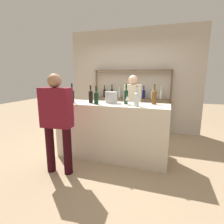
# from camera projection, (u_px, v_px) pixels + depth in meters

# --- Properties ---
(ground_plane) EXTENTS (16.00, 16.00, 0.00)m
(ground_plane) POSITION_uv_depth(u_px,v_px,m) (112.00, 157.00, 3.41)
(ground_plane) COLOR #9E8466
(bar_counter) EXTENTS (2.05, 0.62, 1.05)m
(bar_counter) POSITION_uv_depth(u_px,v_px,m) (112.00, 131.00, 3.30)
(bar_counter) COLOR beige
(bar_counter) RESTS_ON ground_plane
(back_wall) EXTENTS (3.65, 0.12, 2.80)m
(back_wall) POSITION_uv_depth(u_px,v_px,m) (133.00, 81.00, 4.90)
(back_wall) COLOR #B2A899
(back_wall) RESTS_ON ground_plane
(back_shelf) EXTENTS (2.11, 0.18, 1.71)m
(back_shelf) POSITION_uv_depth(u_px,v_px,m) (131.00, 91.00, 4.79)
(back_shelf) COLOR brown
(back_shelf) RESTS_ON ground_plane
(counter_bottle_0) EXTENTS (0.07, 0.07, 0.38)m
(counter_bottle_0) POSITION_uv_depth(u_px,v_px,m) (126.00, 96.00, 3.13)
(counter_bottle_0) COLOR black
(counter_bottle_0) RESTS_ON bar_counter
(counter_bottle_1) EXTENTS (0.09, 0.09, 0.34)m
(counter_bottle_1) POSITION_uv_depth(u_px,v_px,m) (137.00, 98.00, 2.90)
(counter_bottle_1) COLOR silver
(counter_bottle_1) RESTS_ON bar_counter
(counter_bottle_2) EXTENTS (0.08, 0.08, 0.34)m
(counter_bottle_2) POSITION_uv_depth(u_px,v_px,m) (91.00, 96.00, 3.25)
(counter_bottle_2) COLOR black
(counter_bottle_2) RESTS_ON bar_counter
(counter_bottle_3) EXTENTS (0.07, 0.07, 0.36)m
(counter_bottle_3) POSITION_uv_depth(u_px,v_px,m) (72.00, 95.00, 3.29)
(counter_bottle_3) COLOR black
(counter_bottle_3) RESTS_ON bar_counter
(counter_bottle_4) EXTENTS (0.08, 0.08, 0.36)m
(counter_bottle_4) POSITION_uv_depth(u_px,v_px,m) (154.00, 96.00, 3.10)
(counter_bottle_4) COLOR brown
(counter_bottle_4) RESTS_ON bar_counter
(counter_bottle_5) EXTENTS (0.08, 0.08, 0.33)m
(counter_bottle_5) POSITION_uv_depth(u_px,v_px,m) (96.00, 97.00, 3.11)
(counter_bottle_5) COLOR black
(counter_bottle_5) RESTS_ON bar_counter
(wine_glass) EXTENTS (0.07, 0.07, 0.16)m
(wine_glass) POSITION_uv_depth(u_px,v_px,m) (127.00, 98.00, 3.00)
(wine_glass) COLOR silver
(wine_glass) RESTS_ON bar_counter
(ice_bucket) EXTENTS (0.24, 0.24, 0.21)m
(ice_bucket) POSITION_uv_depth(u_px,v_px,m) (111.00, 97.00, 3.27)
(ice_bucket) COLOR #B2B2B7
(ice_bucket) RESTS_ON bar_counter
(customer_left) EXTENTS (0.49, 0.25, 1.58)m
(customer_left) POSITION_uv_depth(u_px,v_px,m) (57.00, 118.00, 2.68)
(customer_left) COLOR black
(customer_left) RESTS_ON ground_plane
(server_behind_counter) EXTENTS (0.39, 0.21, 1.56)m
(server_behind_counter) POSITION_uv_depth(u_px,v_px,m) (133.00, 104.00, 3.97)
(server_behind_counter) COLOR #575347
(server_behind_counter) RESTS_ON ground_plane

